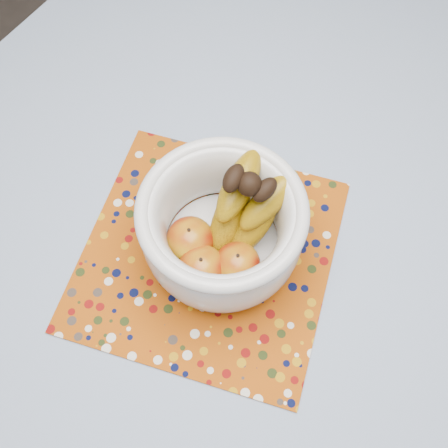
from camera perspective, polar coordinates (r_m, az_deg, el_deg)
name	(u,v)px	position (r m, az deg, el deg)	size (l,w,h in m)	color
table	(270,243)	(0.95, 5.07, -2.03)	(1.20, 1.20, 0.75)	brown
tablecloth	(274,223)	(0.87, 5.49, 0.16)	(1.32, 1.32, 0.01)	#6685AA
placemat	(208,254)	(0.84, -1.78, -3.28)	(0.39, 0.39, 0.00)	#974008
fruit_bowl	(228,226)	(0.76, 0.40, -0.18)	(0.24, 0.25, 0.19)	silver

